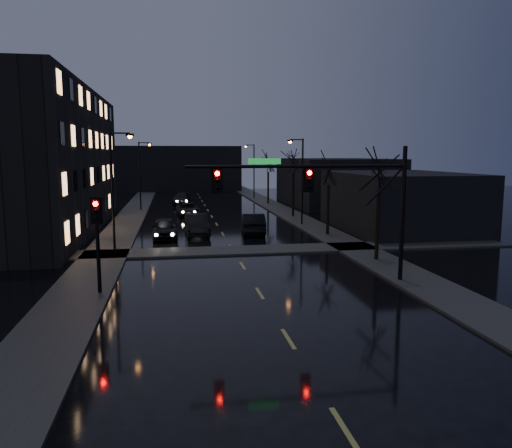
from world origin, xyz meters
name	(u,v)px	position (x,y,z in m)	size (l,w,h in m)	color
ground	(302,361)	(0.00, 0.00, 0.00)	(160.00, 160.00, 0.00)	black
sidewalk_left	(127,221)	(-8.50, 35.00, 0.06)	(3.00, 140.00, 0.12)	#2D2D2B
sidewalk_right	(296,218)	(8.50, 35.00, 0.06)	(3.00, 140.00, 0.12)	#2D2D2B
sidewalk_cross	(234,251)	(0.00, 18.50, 0.06)	(40.00, 3.00, 0.12)	#2D2D2B
apartment_block	(21,161)	(-16.50, 30.00, 6.00)	(12.00, 30.00, 12.00)	black
commercial_right_near	(399,201)	(15.50, 26.00, 2.50)	(10.00, 14.00, 5.00)	black
commercial_right_far	(336,182)	(17.00, 48.00, 3.00)	(12.00, 18.00, 6.00)	black
far_block	(178,168)	(-3.00, 78.00, 4.00)	(22.00, 10.00, 8.00)	black
signal_mast	(333,189)	(3.85, 9.00, 4.87)	(11.11, 0.41, 7.00)	black
signal_pole_left	(97,232)	(-7.50, 8.99, 3.01)	(0.35, 0.41, 4.53)	black
tree_near	(380,160)	(8.40, 14.00, 6.22)	(3.52, 3.52, 8.08)	black
tree_mid_a	(329,164)	(8.40, 24.00, 5.83)	(3.30, 3.30, 7.58)	black
tree_mid_b	(294,154)	(8.40, 36.00, 6.61)	(3.74, 3.74, 8.59)	black
tree_far	(268,158)	(8.40, 50.00, 6.06)	(3.43, 3.43, 7.88)	black
streetlight_l_near	(116,183)	(-7.58, 18.00, 4.77)	(1.53, 0.28, 8.00)	black
streetlight_l_far	(142,170)	(-7.58, 45.00, 4.77)	(1.53, 0.28, 8.00)	black
streetlight_r_mid	(300,174)	(7.58, 30.00, 4.77)	(1.53, 0.28, 8.00)	black
streetlight_r_far	(253,167)	(7.58, 58.00, 4.77)	(1.53, 0.28, 8.00)	black
oncoming_car_a	(165,228)	(-4.71, 24.64, 0.81)	(1.90, 4.73, 1.61)	black
oncoming_car_b	(197,225)	(-2.13, 25.96, 0.85)	(1.79, 5.14, 1.69)	black
oncoming_car_c	(188,209)	(-2.45, 39.03, 0.69)	(2.28, 4.94, 1.37)	black
oncoming_car_d	(181,199)	(-2.96, 51.50, 0.73)	(2.03, 5.00, 1.45)	black
lead_car	(253,223)	(2.53, 25.95, 0.85)	(1.80, 5.17, 1.70)	black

